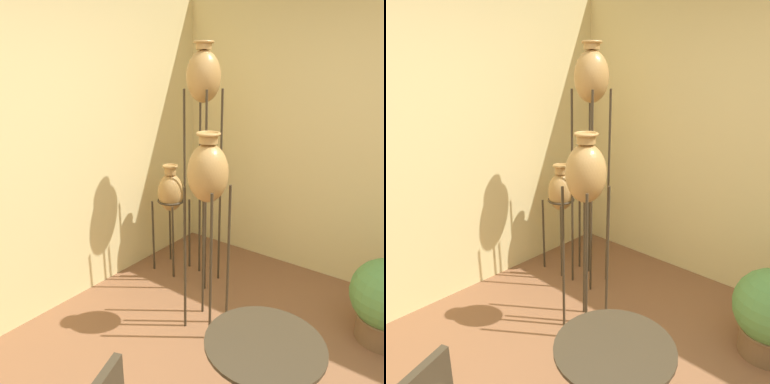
{
  "view_description": "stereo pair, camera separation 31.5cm",
  "coord_description": "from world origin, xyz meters",
  "views": [
    {
      "loc": [
        -1.32,
        -0.52,
        1.9
      ],
      "look_at": [
        1.06,
        1.3,
        0.93
      ],
      "focal_mm": 35.0,
      "sensor_mm": 36.0,
      "label": 1
    },
    {
      "loc": [
        -1.12,
        -0.76,
        1.9
      ],
      "look_at": [
        1.06,
        1.3,
        0.93
      ],
      "focal_mm": 35.0,
      "sensor_mm": 36.0,
      "label": 2
    }
  ],
  "objects": [
    {
      "name": "wall_back",
      "position": [
        0.0,
        2.07,
        1.35
      ],
      "size": [
        8.09,
        0.06,
        2.7
      ],
      "color": "beige",
      "rests_on": "ground_plane"
    },
    {
      "name": "vase_stand_tall",
      "position": [
        1.24,
        1.32,
        1.79
      ],
      "size": [
        0.28,
        0.28,
        2.12
      ],
      "color": "#382D1E",
      "rests_on": "ground_plane"
    },
    {
      "name": "vase_stand_short",
      "position": [
        1.24,
        1.69,
        0.79
      ],
      "size": [
        0.27,
        0.27,
        1.07
      ],
      "color": "#382D1E",
      "rests_on": "ground_plane"
    },
    {
      "name": "vase_stand_medium",
      "position": [
        0.72,
        0.9,
        1.21
      ],
      "size": [
        0.29,
        0.29,
        1.51
      ],
      "color": "#382D1E",
      "rests_on": "ground_plane"
    },
    {
      "name": "side_table",
      "position": [
        0.01,
        0.08,
        0.52
      ],
      "size": [
        0.56,
        0.56,
        0.71
      ],
      "color": "#382D1E",
      "rests_on": "ground_plane"
    }
  ]
}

